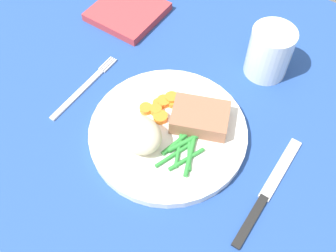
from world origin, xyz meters
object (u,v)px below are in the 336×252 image
napkin (128,12)px  meat_portion (200,117)px  knife (267,193)px  fork (84,88)px  dinner_plate (168,132)px  water_glass (269,55)px

napkin → meat_portion: bearing=-30.2°
knife → fork: bearing=179.0°
dinner_plate → knife: size_ratio=1.24×
water_glass → fork: bearing=-138.3°
dinner_plate → fork: dinner_plate is taller
meat_portion → fork: (-21.09, -4.25, -2.80)cm
fork → knife: knife is taller
fork → meat_portion: bearing=13.9°
meat_portion → knife: (14.39, -4.27, -2.80)cm
dinner_plate → fork: size_ratio=1.53×
water_glass → meat_portion: bearing=-100.5°
meat_portion → fork: meat_portion is taller
meat_portion → napkin: bearing=149.8°
dinner_plate → knife: dinner_plate is taller
fork → napkin: napkin is taller
water_glass → dinner_plate: bearing=-107.2°
dinner_plate → meat_portion: meat_portion is taller
dinner_plate → napkin: 30.09cm
knife → napkin: napkin is taller
knife → dinner_plate: bearing=178.1°
meat_portion → napkin: size_ratio=0.68×
meat_portion → knife: 15.27cm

